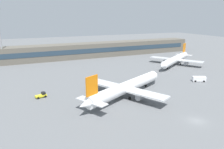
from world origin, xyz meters
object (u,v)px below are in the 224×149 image
object	(u,v)px
airplane_mid	(175,60)
airplane_near	(127,87)
floodlight_tower_west	(0,33)
service_van_white	(199,79)
baggage_tug_yellow	(42,95)

from	to	relation	value
airplane_mid	airplane_near	bearing A→B (deg)	-145.93
airplane_mid	floodlight_tower_west	xyz separation A→B (m)	(-84.67, 37.17, 14.14)
airplane_mid	floodlight_tower_west	size ratio (longest dim) A/B	1.20
airplane_mid	service_van_white	world-z (taller)	airplane_mid
floodlight_tower_west	baggage_tug_yellow	bearing A→B (deg)	-77.59
baggage_tug_yellow	floodlight_tower_west	size ratio (longest dim) A/B	0.13
airplane_mid	baggage_tug_yellow	xyz separation A→B (m)	(-71.95, -20.61, -2.30)
service_van_white	airplane_mid	bearing A→B (deg)	68.51
airplane_near	service_van_white	world-z (taller)	airplane_near
airplane_near	baggage_tug_yellow	distance (m)	28.31
airplane_mid	floodlight_tower_west	world-z (taller)	floodlight_tower_west
baggage_tug_yellow	service_van_white	bearing A→B (deg)	-7.12
airplane_near	airplane_mid	distance (m)	55.16
service_van_white	floodlight_tower_west	size ratio (longest dim) A/B	0.18
baggage_tug_yellow	floodlight_tower_west	distance (m)	61.41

